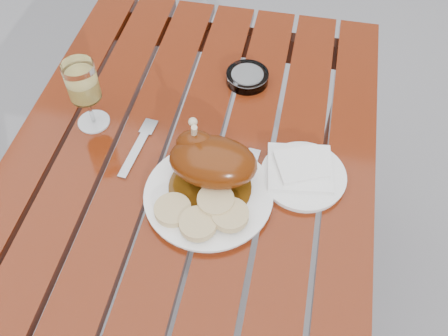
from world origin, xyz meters
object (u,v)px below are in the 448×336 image
at_px(side_plate, 303,176).
at_px(dinner_plate, 209,196).
at_px(wine_glass, 86,95).
at_px(table, 193,254).
at_px(ashtray, 247,77).

bearing_deg(side_plate, dinner_plate, -154.29).
height_order(dinner_plate, wine_glass, wine_glass).
bearing_deg(wine_glass, side_plate, -7.48).
distance_m(table, side_plate, 0.46).
bearing_deg(ashtray, table, -105.25).
height_order(wine_glass, side_plate, wine_glass).
xyz_separation_m(dinner_plate, side_plate, (0.18, 0.09, -0.00)).
relative_size(table, ashtray, 11.51).
bearing_deg(dinner_plate, ashtray, 87.19).
bearing_deg(ashtray, wine_glass, -147.38).
xyz_separation_m(table, wine_glass, (-0.24, 0.10, 0.46)).
relative_size(dinner_plate, ashtray, 2.53).
height_order(table, wine_glass, wine_glass).
bearing_deg(ashtray, dinner_plate, -92.81).
distance_m(table, wine_glass, 0.53).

